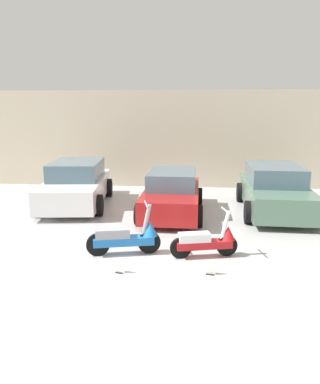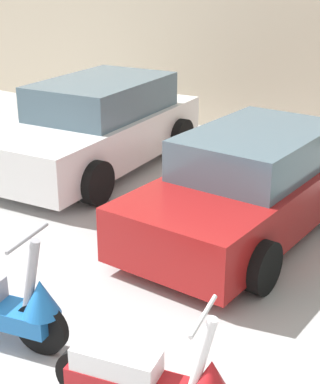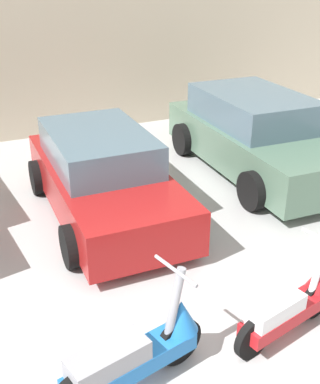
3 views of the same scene
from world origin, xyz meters
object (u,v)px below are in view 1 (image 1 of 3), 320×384
Objects in this scene: car_rear_right at (274,190)px; car_rear_left at (77,184)px; scooter_front_right at (207,241)px; placard_near_left_scooter at (120,267)px; scooter_front_left at (127,237)px; placard_near_right_scooter at (210,269)px; car_rear_center at (172,194)px.

car_rear_left is at bearing -91.22° from car_rear_right.
scooter_front_right is 1.97m from placard_near_left_scooter.
car_rear_left is (-4.12, 4.23, 0.32)m from scooter_front_right.
car_rear_right is 6.22m from placard_near_left_scooter.
scooter_front_left is 6.11× the size of placard_near_left_scooter.
placard_near_right_scooter is (-2.16, -4.74, -0.57)m from car_rear_right.
car_rear_left is at bearing -103.49° from car_rear_center.
car_rear_left and car_rear_right have the same top height.
car_rear_center is (0.80, 3.38, 0.22)m from scooter_front_left.
car_rear_center is 0.90× the size of car_rear_right.
car_rear_right is at bearing 31.62° from scooter_front_left.
placard_near_left_scooter is at bearing -9.08° from car_rear_center.
placard_near_right_scooter is (1.76, -0.88, -0.28)m from scooter_front_left.
scooter_front_right is at bearing -13.11° from scooter_front_left.
placard_near_right_scooter is (0.96, -4.26, -0.50)m from car_rear_center.
placard_near_left_scooter is at bearing -177.72° from placard_near_right_scooter.
scooter_front_left is 0.99m from placard_near_left_scooter.
scooter_front_left is 6.11× the size of placard_near_right_scooter.
scooter_front_right is 0.34× the size of car_rear_right.
scooter_front_left is at bearing 23.61° from car_rear_left.
car_rear_center is at bearing 92.42° from scooter_front_right.
car_rear_center is at bearing 63.77° from scooter_front_left.
car_rear_left reaches higher than scooter_front_right.
car_rear_center reaches higher than scooter_front_left.
placard_near_left_scooter is (0.02, -0.95, -0.28)m from scooter_front_left.
scooter_front_left is 5.51m from car_rear_right.
car_rear_center is (3.20, -0.84, -0.07)m from car_rear_left.
scooter_front_left reaches higher than scooter_front_right.
car_rear_center is at bearing 79.72° from placard_near_left_scooter.
car_rear_left is 1.14× the size of car_rear_center.
scooter_front_left is 0.42× the size of car_rear_center.
car_rear_left is 16.74× the size of placard_near_left_scooter.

